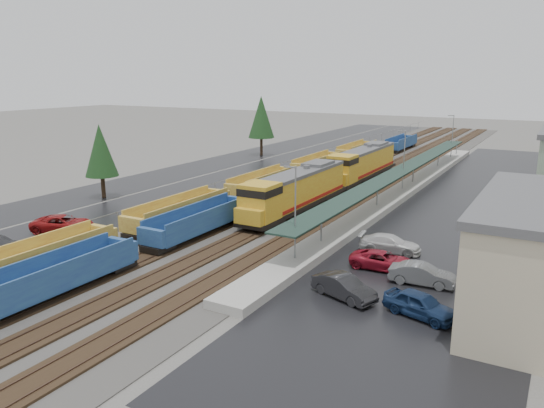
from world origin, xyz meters
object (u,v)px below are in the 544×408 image
Objects in this scene: parked_car_east_b at (382,261)px; parked_car_east_d at (420,305)px; locomotive_trail at (362,163)px; parked_car_east_a at (344,287)px; parked_car_west_c at (63,224)px; parked_car_east_c at (390,244)px; well_string_yellow at (227,197)px; parked_car_east_e at (422,275)px; locomotive_lead at (295,191)px; well_string_blue at (284,190)px.

parked_car_east_d is at bearing -147.79° from parked_car_east_b.
locomotive_trail is 43.94m from parked_car_east_d.
parked_car_west_c is at bearing 107.81° from parked_car_east_a.
parked_car_east_c is at bearing 21.08° from parked_car_east_a.
locomotive_trail is 0.21× the size of well_string_yellow.
parked_car_east_b is 4.27m from parked_car_east_c.
parked_car_east_a is at bearing 136.43° from parked_car_east_e.
well_string_blue is (-4.00, 4.93, -1.31)m from locomotive_lead.
parked_car_west_c reaches higher than parked_car_east_e.
well_string_blue is 23.99× the size of parked_car_east_a.
parked_car_east_c is (-0.69, 4.21, 0.06)m from parked_car_east_b.
parked_car_east_a is 1.02× the size of parked_car_east_e.
parked_car_west_c is 1.17× the size of parked_car_east_b.
well_string_blue is at bearing 44.63° from parked_car_east_b.
well_string_blue is 21.21m from parked_car_east_c.
locomotive_trail reaches higher than parked_car_east_c.
parked_car_west_c is 29.34m from parked_car_east_a.
parked_car_east_d is (26.39, -17.55, -0.41)m from well_string_yellow.
parked_car_east_a reaches higher than parked_car_east_e.
well_string_yellow is at bearing -109.71° from locomotive_trail.
locomotive_trail reaches higher than parked_car_east_d.
locomotive_trail reaches higher than parked_car_east_a.
locomotive_trail is 4.20× the size of parked_car_east_b.
parked_car_west_c is 30.33m from parked_car_east_b.
parked_car_east_a is 0.95× the size of parked_car_east_b.
parked_car_east_a reaches higher than parked_car_east_c.
locomotive_trail is 0.18× the size of well_string_blue.
parked_car_east_b is at bearing -43.60° from well_string_blue.
parked_car_east_c is (21.02, -6.40, -0.46)m from well_string_yellow.
parked_car_west_c is 33.52m from parked_car_east_e.
locomotive_trail is 41.72m from parked_car_east_a.
well_string_blue is 24.47m from parked_car_east_b.
parked_car_east_e is at bearing -18.49° from parked_car_east_a.
well_string_yellow is at bearing 71.16° from parked_car_east_a.
parked_car_east_a reaches higher than parked_car_east_b.
locomotive_lead reaches higher than parked_car_east_d.
parked_car_east_a is 6.39m from parked_car_east_e.
locomotive_trail is 41.58m from parked_car_west_c.
parked_car_east_b is (0.54, 6.61, -0.09)m from parked_car_east_a.
locomotive_trail is at bearing 16.79° from parked_car_east_c.
parked_car_east_d is (5.37, -11.15, 0.05)m from parked_car_east_c.
locomotive_lead is 18.27m from parked_car_east_b.
parked_car_west_c is (-8.14, -15.95, -0.40)m from well_string_yellow.
parked_car_east_b is at bearing -178.23° from parked_car_east_c.
locomotive_trail is 3.59× the size of parked_car_west_c.
well_string_blue is (-4.00, -16.07, -1.31)m from locomotive_trail.
parked_car_east_a is 1.01× the size of parked_car_east_d.
locomotive_lead reaches higher than parked_car_east_a.
parked_car_east_c is (-0.15, 10.82, -0.03)m from parked_car_east_a.
parked_car_east_e is (4.00, 4.98, -0.02)m from parked_car_east_a.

